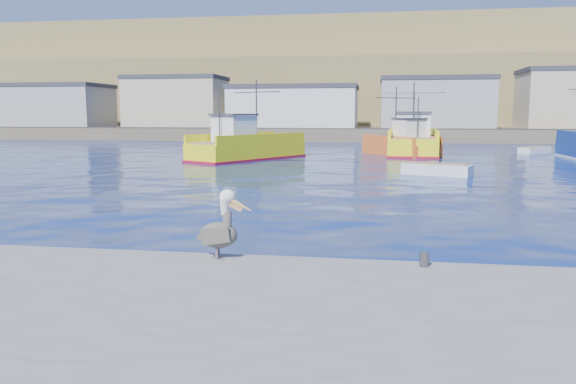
# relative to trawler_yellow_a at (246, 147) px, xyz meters

# --- Properties ---
(ground) EXTENTS (260.00, 260.00, 0.00)m
(ground) POSITION_rel_trawler_yellow_a_xyz_m (8.39, -28.82, -1.01)
(ground) COLOR navy
(ground) RESTS_ON ground
(dock_bollards) EXTENTS (36.20, 0.20, 0.30)m
(dock_bollards) POSITION_rel_trawler_yellow_a_xyz_m (8.99, -32.22, -0.36)
(dock_bollards) COLOR #4C4C4C
(dock_bollards) RESTS_ON dock
(far_shore) EXTENTS (200.00, 81.00, 24.00)m
(far_shore) POSITION_rel_trawler_yellow_a_xyz_m (8.40, 80.38, 7.97)
(far_shore) COLOR brown
(far_shore) RESTS_ON ground
(trawler_yellow_a) EXTENTS (8.47, 11.10, 6.45)m
(trawler_yellow_a) POSITION_rel_trawler_yellow_a_xyz_m (0.00, 0.00, 0.00)
(trawler_yellow_a) COLOR yellow
(trawler_yellow_a) RESTS_ON ground
(trawler_yellow_b) EXTENTS (5.77, 12.38, 6.63)m
(trawler_yellow_b) POSITION_rel_trawler_yellow_a_xyz_m (13.61, 8.54, 0.08)
(trawler_yellow_b) COLOR yellow
(trawler_yellow_b) RESTS_ON ground
(boat_orange) EXTENTS (6.82, 8.20, 6.02)m
(boat_orange) POSITION_rel_trawler_yellow_a_xyz_m (12.60, 6.47, -0.00)
(boat_orange) COLOR orange
(boat_orange) RESTS_ON ground
(skiff_mid) EXTENTS (4.24, 2.84, 0.87)m
(skiff_mid) POSITION_rel_trawler_yellow_a_xyz_m (13.97, -9.46, -0.73)
(skiff_mid) COLOR silver
(skiff_mid) RESTS_ON ground
(skiff_far) EXTENTS (3.39, 3.34, 0.77)m
(skiff_far) POSITION_rel_trawler_yellow_a_xyz_m (24.82, 10.84, -0.77)
(skiff_far) COLOR silver
(skiff_far) RESTS_ON ground
(pelican) EXTENTS (1.25, 0.58, 1.54)m
(pelican) POSITION_rel_trawler_yellow_a_xyz_m (7.01, -32.24, 0.14)
(pelican) COLOR #595451
(pelican) RESTS_ON dock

